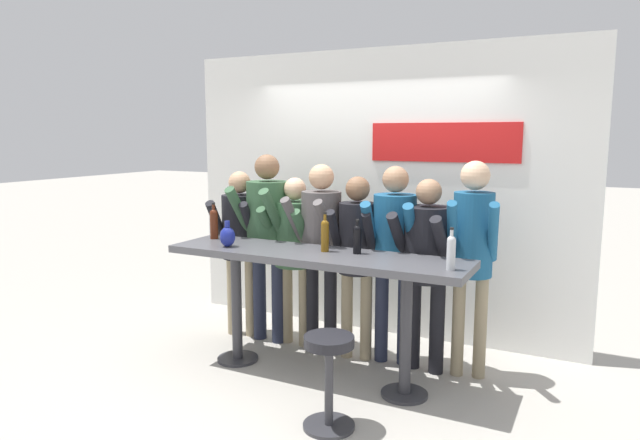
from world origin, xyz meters
name	(u,v)px	position (x,y,z in m)	size (l,w,h in m)	color
ground_plane	(315,376)	(0.00, 0.00, 0.00)	(40.00, 40.00, 0.00)	#B2ADA3
back_wall	(377,192)	(0.01, 1.33, 1.41)	(4.09, 0.12, 2.81)	silver
tasting_table	(315,271)	(0.00, 0.00, 0.89)	(2.49, 0.61, 1.05)	#4C4C51
bar_stool	(329,368)	(0.46, -0.69, 0.43)	(0.36, 0.36, 0.65)	#333338
person_far_left	(240,235)	(-1.11, 0.56, 1.01)	(0.48, 0.58, 1.63)	gray
person_left	(267,227)	(-0.79, 0.54, 1.11)	(0.49, 0.59, 1.80)	#23283D
person_center_left	(295,243)	(-0.51, 0.58, 0.98)	(0.46, 0.54, 1.59)	gray
person_center	(321,237)	(-0.20, 0.51, 1.07)	(0.46, 0.57, 1.72)	black
person_center_right	(357,247)	(0.15, 0.51, 1.02)	(0.43, 0.54, 1.63)	gray
person_right	(394,243)	(0.47, 0.57, 1.07)	(0.48, 0.58, 1.72)	#23283D
person_far_right	(427,255)	(0.76, 0.53, 1.00)	(0.50, 0.57, 1.63)	black
person_rightmost	(473,243)	(1.12, 0.57, 1.12)	(0.44, 0.57, 1.78)	gray
wine_bottle_0	(325,234)	(0.06, 0.07, 1.19)	(0.06, 0.06, 0.32)	brown
wine_bottle_1	(214,222)	(-1.09, 0.13, 1.20)	(0.07, 0.07, 0.33)	#4C1E0F
wine_bottle_2	(451,251)	(1.12, -0.10, 1.18)	(0.06, 0.06, 0.30)	#B7BCC1
wine_bottle_3	(357,238)	(0.32, 0.11, 1.17)	(0.07, 0.07, 0.27)	black
decorative_vase	(228,236)	(-0.76, -0.12, 1.14)	(0.13, 0.13, 0.22)	navy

